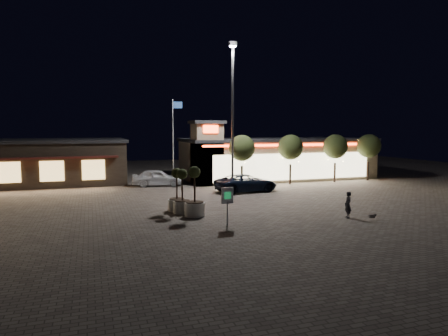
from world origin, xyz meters
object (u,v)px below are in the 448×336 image
object	(u,v)px
pedestrian	(348,205)
planter_left	(177,198)
pickup_truck	(246,183)
valet_sign	(227,199)
white_sedan	(157,178)
planter_mid	(182,199)

from	to	relation	value
pedestrian	planter_left	xyz separation A→B (m)	(-9.28, 5.31, 0.07)
pedestrian	pickup_truck	bearing A→B (deg)	-157.78
valet_sign	planter_left	bearing A→B (deg)	111.21
pickup_truck	pedestrian	xyz separation A→B (m)	(2.05, -11.28, 0.05)
pickup_truck	valet_sign	bearing A→B (deg)	148.05
pedestrian	white_sedan	bearing A→B (deg)	-141.24
planter_left	white_sedan	bearing A→B (deg)	86.98
pedestrian	planter_left	distance (m)	10.69
pickup_truck	planter_left	distance (m)	9.38
pickup_truck	pedestrian	size ratio (longest dim) A/B	3.38
white_sedan	pedestrian	distance (m)	19.18
pickup_truck	white_sedan	world-z (taller)	white_sedan
valet_sign	white_sedan	bearing A→B (deg)	94.20
white_sedan	pedestrian	xyz separation A→B (m)	(8.66, -17.12, 0.01)
planter_left	planter_mid	xyz separation A→B (m)	(0.19, -0.74, -0.00)
valet_sign	pedestrian	bearing A→B (deg)	-4.42
pedestrian	planter_left	size ratio (longest dim) A/B	0.56
pickup_truck	white_sedan	bearing A→B (deg)	43.35
planter_left	valet_sign	world-z (taller)	planter_left
pedestrian	valet_sign	size ratio (longest dim) A/B	0.75
pedestrian	planter_mid	distance (m)	10.17
white_sedan	valet_sign	distance (m)	16.60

